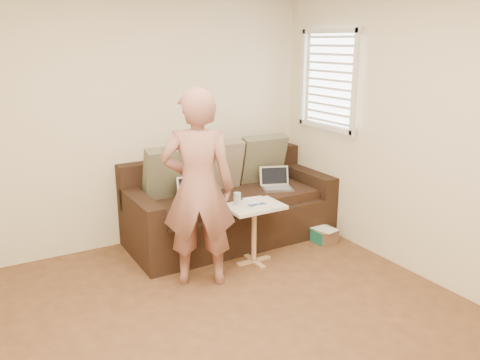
{
  "coord_description": "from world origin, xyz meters",
  "views": [
    {
      "loc": [
        -1.51,
        -2.62,
        2.1
      ],
      "look_at": [
        0.8,
        1.4,
        0.78
      ],
      "focal_mm": 36.65,
      "sensor_mm": 36.0,
      "label": 1
    }
  ],
  "objects_px": {
    "sofa": "(231,202)",
    "laptop_silver": "(277,189)",
    "drinking_glass": "(237,199)",
    "side_table": "(254,234)",
    "striped_box": "(324,235)",
    "laptop_white": "(198,201)",
    "person": "(198,189)"
  },
  "relations": [
    {
      "from": "sofa",
      "to": "laptop_silver",
      "type": "distance_m",
      "value": 0.55
    },
    {
      "from": "sofa",
      "to": "drinking_glass",
      "type": "bearing_deg",
      "value": -112.62
    },
    {
      "from": "side_table",
      "to": "drinking_glass",
      "type": "distance_m",
      "value": 0.39
    },
    {
      "from": "side_table",
      "to": "striped_box",
      "type": "bearing_deg",
      "value": 3.1
    },
    {
      "from": "sofa",
      "to": "laptop_white",
      "type": "height_order",
      "value": "sofa"
    },
    {
      "from": "laptop_silver",
      "to": "person",
      "type": "relative_size",
      "value": 0.19
    },
    {
      "from": "laptop_white",
      "to": "person",
      "type": "xyz_separation_m",
      "value": [
        -0.3,
        -0.66,
        0.36
      ]
    },
    {
      "from": "side_table",
      "to": "drinking_glass",
      "type": "relative_size",
      "value": 4.93
    },
    {
      "from": "laptop_silver",
      "to": "drinking_glass",
      "type": "distance_m",
      "value": 0.87
    },
    {
      "from": "person",
      "to": "side_table",
      "type": "xyz_separation_m",
      "value": [
        0.63,
        0.1,
        -0.58
      ]
    },
    {
      "from": "laptop_white",
      "to": "drinking_glass",
      "type": "distance_m",
      "value": 0.52
    },
    {
      "from": "laptop_white",
      "to": "side_table",
      "type": "distance_m",
      "value": 0.69
    },
    {
      "from": "drinking_glass",
      "to": "striped_box",
      "type": "relative_size",
      "value": 0.5
    },
    {
      "from": "side_table",
      "to": "striped_box",
      "type": "distance_m",
      "value": 0.95
    },
    {
      "from": "laptop_white",
      "to": "sofa",
      "type": "bearing_deg",
      "value": 10.64
    },
    {
      "from": "sofa",
      "to": "laptop_white",
      "type": "bearing_deg",
      "value": -171.01
    },
    {
      "from": "laptop_silver",
      "to": "laptop_white",
      "type": "height_order",
      "value": "laptop_white"
    },
    {
      "from": "person",
      "to": "drinking_glass",
      "type": "xyz_separation_m",
      "value": [
        0.49,
        0.19,
        -0.22
      ]
    },
    {
      "from": "laptop_white",
      "to": "striped_box",
      "type": "relative_size",
      "value": 1.41
    },
    {
      "from": "laptop_white",
      "to": "side_table",
      "type": "height_order",
      "value": "laptop_white"
    },
    {
      "from": "laptop_silver",
      "to": "striped_box",
      "type": "distance_m",
      "value": 0.71
    },
    {
      "from": "person",
      "to": "striped_box",
      "type": "distance_m",
      "value": 1.75
    },
    {
      "from": "drinking_glass",
      "to": "sofa",
      "type": "bearing_deg",
      "value": 67.38
    },
    {
      "from": "laptop_silver",
      "to": "striped_box",
      "type": "height_order",
      "value": "laptop_silver"
    },
    {
      "from": "laptop_white",
      "to": "side_table",
      "type": "bearing_deg",
      "value": -58.05
    },
    {
      "from": "sofa",
      "to": "drinking_glass",
      "type": "relative_size",
      "value": 18.33
    },
    {
      "from": "person",
      "to": "striped_box",
      "type": "xyz_separation_m",
      "value": [
        1.55,
        0.15,
        -0.8
      ]
    },
    {
      "from": "drinking_glass",
      "to": "laptop_silver",
      "type": "bearing_deg",
      "value": 29.42
    },
    {
      "from": "drinking_glass",
      "to": "striped_box",
      "type": "bearing_deg",
      "value": -2.1
    },
    {
      "from": "laptop_white",
      "to": "striped_box",
      "type": "bearing_deg",
      "value": -20.54
    },
    {
      "from": "person",
      "to": "striped_box",
      "type": "height_order",
      "value": "person"
    },
    {
      "from": "person",
      "to": "side_table",
      "type": "height_order",
      "value": "person"
    }
  ]
}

